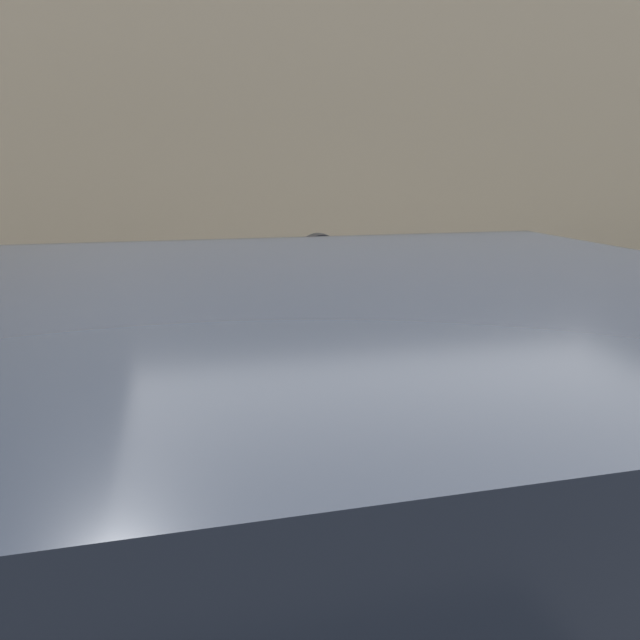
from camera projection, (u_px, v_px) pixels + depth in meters
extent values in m
cube|color=#BCB7AD|center=(332.00, 441.00, 4.49)|extent=(24.00, 2.80, 0.15)
cube|color=tan|center=(272.00, 87.00, 6.29)|extent=(24.00, 0.30, 5.56)
cylinder|color=slate|center=(320.00, 430.00, 3.23)|extent=(0.07, 0.07, 1.05)
cube|color=black|center=(320.00, 300.00, 3.07)|extent=(0.19, 0.12, 0.33)
cube|color=gray|center=(323.00, 298.00, 3.00)|extent=(0.10, 0.01, 0.11)
cylinder|color=black|center=(320.00, 255.00, 3.01)|extent=(0.21, 0.10, 0.21)
cylinder|color=black|center=(455.00, 553.00, 2.74)|extent=(0.69, 0.24, 0.69)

